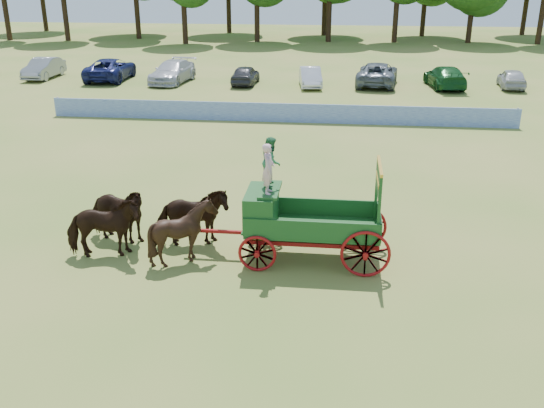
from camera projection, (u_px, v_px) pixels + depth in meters
The scene contains 8 objects.
ground at pixel (247, 273), 17.06m from camera, with size 160.00×160.00×0.00m, color olive.
horse_lead_left at pixel (103, 228), 17.70m from camera, with size 1.00×2.20×1.85m, color black.
horse_lead_right at pixel (117, 214), 18.72m from camera, with size 1.00×2.20×1.85m, color black.
horse_wheel_left at pixel (183, 232), 17.44m from camera, with size 1.50×1.69×1.86m, color black.
horse_wheel_right at pixel (192, 217), 18.46m from camera, with size 1.00×2.20×1.85m, color black.
farm_dray at pixel (289, 209), 17.42m from camera, with size 6.00×2.00×3.58m.
sponsor_banner at pixel (278, 113), 33.63m from camera, with size 26.00×0.08×1.05m, color #1C3A9A.
parked_cars at pixel (258, 73), 44.72m from camera, with size 48.09×6.77×1.65m.
Camera 1 is at (2.45, -15.00, 8.03)m, focal length 40.00 mm.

